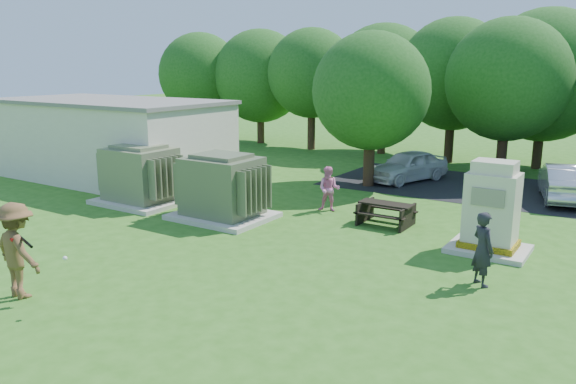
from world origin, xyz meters
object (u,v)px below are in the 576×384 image
Objects in this scene: picnic_table at (386,211)px; person_by_generator at (483,249)px; car_silver_a at (564,182)px; car_white at (408,166)px; transformer_left at (140,176)px; transformer_right at (222,188)px; batter at (18,250)px; person_at_picnic at (329,189)px; generator_cabinet at (491,213)px.

person_by_generator reaches higher than picnic_table.
car_silver_a is (0.41, 9.75, -0.17)m from person_by_generator.
car_white reaches higher than picnic_table.
transformer_left is 3.70m from transformer_right.
car_silver_a reaches higher than car_white.
batter is (0.39, -7.11, 0.05)m from transformer_right.
person_by_generator is 7.06m from person_at_picnic.
transformer_right is 12.25m from car_silver_a.
car_silver_a is at bearing -114.40° from batter.
person_by_generator is at bearing 73.67° from car_silver_a.
transformer_left is 1.86× the size of picnic_table.
person_by_generator reaches higher than car_white.
transformer_right reaches higher than person_by_generator.
generator_cabinet is 7.35m from car_silver_a.
person_at_picnic is at bearing 7.09° from person_by_generator.
person_by_generator is at bearing -139.69° from batter.
transformer_left is at bearing -105.63° from car_white.
car_white is at bearing 53.47° from transformer_left.
batter is 0.54× the size of car_white.
car_white is (0.37, 6.14, -0.11)m from person_at_picnic.
batter is at bearing -77.68° from car_white.
person_by_generator is at bearing -80.23° from generator_cabinet.
transformer_left reaches higher than batter.
transformer_right is at bearing -86.73° from car_white.
car_white is 0.93× the size of car_silver_a.
picnic_table is 4.98m from person_by_generator.
generator_cabinet is at bearing -128.30° from batter.
batter is at bearing -114.85° from picnic_table.
car_white is at bearing -15.81° from car_silver_a.
batter is 9.92m from person_by_generator.
generator_cabinet reaches higher than person_at_picnic.
transformer_left is at bearing 34.04° from person_by_generator.
person_at_picnic is 0.37× the size of car_silver_a.
transformer_right reaches higher than car_white.
transformer_left is 1.00× the size of transformer_right.
generator_cabinet is 1.60× the size of person_at_picnic.
transformer_right is 1.78× the size of person_by_generator.
transformer_right is 1.47× the size of batter.
batter is (-4.28, -9.23, 0.59)m from picnic_table.
picnic_table is 6.89m from car_white.
picnic_table is 1.07× the size of person_at_picnic.
batter is at bearing 76.31° from person_by_generator.
transformer_left is at bearing -173.83° from generator_cabinet.
batter reaches higher than person_at_picnic.
person_at_picnic is 6.15m from car_white.
picnic_table is (4.66, 2.12, -0.54)m from transformer_right.
car_white is (2.78, 8.75, -0.32)m from transformer_right.
car_silver_a is (6.35, 5.95, -0.08)m from person_at_picnic.
batter is at bearing -60.13° from transformer_left.
person_at_picnic reaches higher than car_white.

